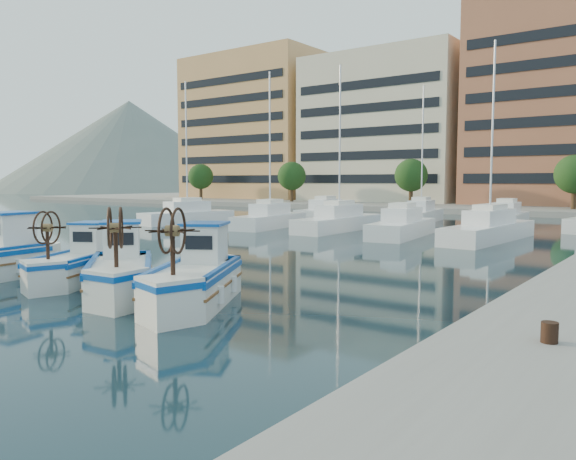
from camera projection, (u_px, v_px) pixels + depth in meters
The scene contains 6 objects.
ground at pixel (111, 294), 17.43m from camera, with size 300.00×300.00×0.00m, color #18303E.
hill_west at pixel (131, 191), 188.44m from camera, with size 180.00×180.00×60.00m, color slate.
yacht_marina at pixel (415, 222), 41.01m from camera, with size 41.51×21.55×11.50m.
fishing_boat_b at pixel (78, 262), 19.45m from camera, with size 3.30×4.27×2.58m.
fishing_boat_c at pixel (121, 270), 17.33m from camera, with size 4.47×4.17×2.81m.
fishing_boat_d at pixel (195, 276), 16.01m from camera, with size 3.79×4.72×2.86m.
Camera 1 is at (14.66, -10.55, 3.51)m, focal length 35.00 mm.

